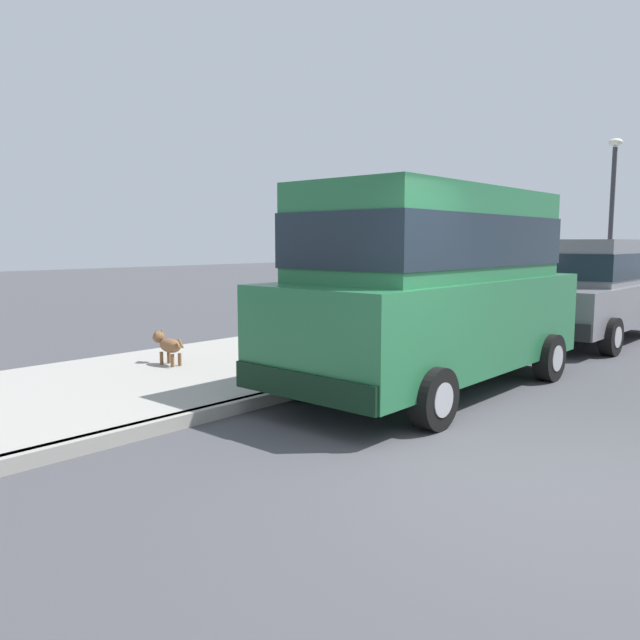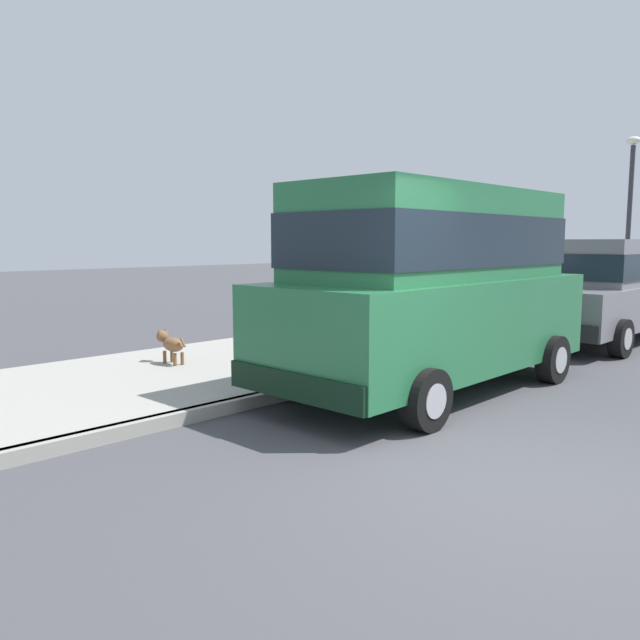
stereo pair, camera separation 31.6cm
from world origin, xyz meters
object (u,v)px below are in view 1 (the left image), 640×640
street_lamp (612,203)px  car_grey_sedan (587,289)px  fire_hydrant (428,326)px  car_green_van (432,280)px  dog_brown (168,344)px

street_lamp → car_grey_sedan: bearing=-76.1°
fire_hydrant → street_lamp: (0.10, 8.69, 2.43)m
car_green_van → street_lamp: (-1.33, 10.85, 1.51)m
car_green_van → street_lamp: size_ratio=1.11×
fire_hydrant → street_lamp: street_lamp is taller
fire_hydrant → street_lamp: size_ratio=0.16×
car_green_van → dog_brown: size_ratio=6.53×
car_grey_sedan → dog_brown: car_grey_sedan is taller
dog_brown → street_lamp: 12.97m
fire_hydrant → car_grey_sedan: bearing=65.8°
car_grey_sedan → street_lamp: street_lamp is taller
dog_brown → car_green_van: bearing=27.9°
car_green_van → car_grey_sedan: car_green_van is taller
fire_hydrant → dog_brown: bearing=-115.3°
car_green_van → car_grey_sedan: 5.41m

